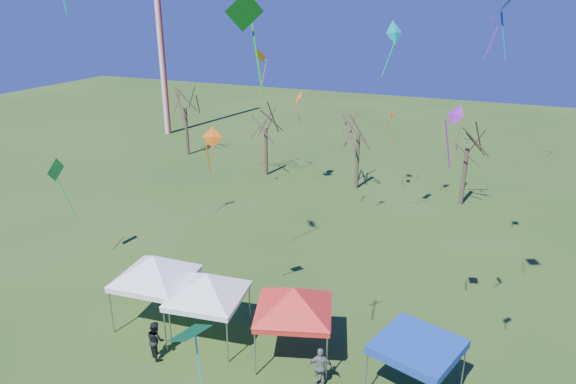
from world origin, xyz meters
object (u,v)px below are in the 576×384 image
at_px(tree_3, 470,126).
at_px(tent_white_west, 154,260).
at_px(tree_2, 360,113).
at_px(tree_0, 184,90).
at_px(radio_mast, 159,22).
at_px(person_dark, 156,340).
at_px(tree_1, 265,111).
at_px(tent_blue, 418,347).
at_px(tent_white_mid, 207,278).
at_px(tent_red, 294,292).
at_px(person_grey, 321,367).

relative_size(tree_3, tent_white_west, 1.72).
bearing_deg(tree_2, tree_0, 170.76).
relative_size(radio_mast, person_dark, 14.19).
xyz_separation_m(tree_1, tent_blue, (17.12, -22.40, -3.65)).
relative_size(tree_0, tree_3, 1.07).
distance_m(tree_0, tent_blue, 37.29).
bearing_deg(tree_0, tent_white_mid, -54.68).
bearing_deg(person_dark, tree_1, -43.55).
height_order(tree_0, person_dark, tree_0).
height_order(radio_mast, tree_3, radio_mast).
distance_m(tree_3, tent_white_mid, 23.87).
relative_size(tent_white_west, tent_red, 1.09).
height_order(tent_white_west, person_grey, tent_white_west).
bearing_deg(tree_3, tent_white_mid, -112.29).
bearing_deg(person_dark, tree_0, -27.06).
xyz_separation_m(tree_0, tent_red, (21.93, -24.90, -3.33)).
distance_m(tree_1, tent_white_mid, 23.99).
height_order(tree_0, tent_white_mid, tree_0).
relative_size(tree_2, person_grey, 4.64).
distance_m(tent_red, tent_blue, 5.37).
relative_size(tree_1, tree_3, 0.95).
relative_size(radio_mast, tent_blue, 6.76).
distance_m(tent_white_mid, tent_blue, 9.36).
relative_size(tree_1, tent_blue, 2.04).
bearing_deg(tent_white_west, tent_blue, -0.40).
xyz_separation_m(tree_3, person_grey, (-3.22, -22.91, -5.20)).
bearing_deg(tent_red, radio_mast, 132.70).
relative_size(tree_0, person_dark, 4.79).
bearing_deg(tent_white_mid, radio_mast, 128.16).
bearing_deg(person_grey, radio_mast, -63.70).
xyz_separation_m(tree_2, tent_red, (3.45, -21.90, -3.13)).
bearing_deg(person_grey, tree_2, -94.29).
distance_m(tree_0, tree_1, 10.47).
xyz_separation_m(radio_mast, tent_red, (29.08, -31.52, -9.34)).
bearing_deg(tree_2, person_grey, -77.44).
height_order(tree_3, person_dark, tree_3).
xyz_separation_m(tent_white_west, person_grey, (8.76, -1.20, -2.40)).
xyz_separation_m(tree_1, tent_white_west, (4.82, -22.31, -2.51)).
height_order(tree_3, tent_white_mid, tree_3).
distance_m(radio_mast, tent_blue, 47.91).
relative_size(person_dark, person_grey, 1.00).
relative_size(tent_blue, person_dark, 2.10).
height_order(tent_white_west, tent_white_mid, tent_white_west).
xyz_separation_m(tree_3, tent_white_mid, (-8.99, -21.92, -2.95)).
bearing_deg(tree_3, person_grey, -98.01).
height_order(tree_2, tent_red, tree_2).
height_order(tree_0, tent_white_west, tree_0).
bearing_deg(person_grey, tent_white_west, -24.65).
distance_m(tree_1, tree_3, 16.81).
bearing_deg(tree_3, tree_0, 172.92).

